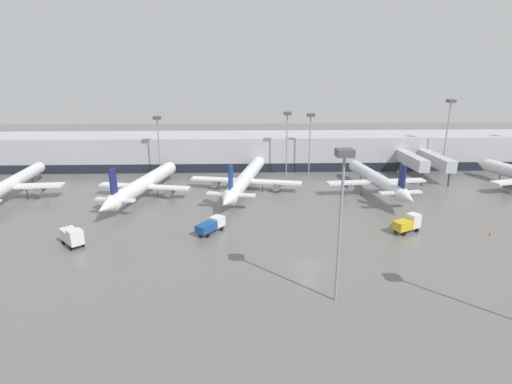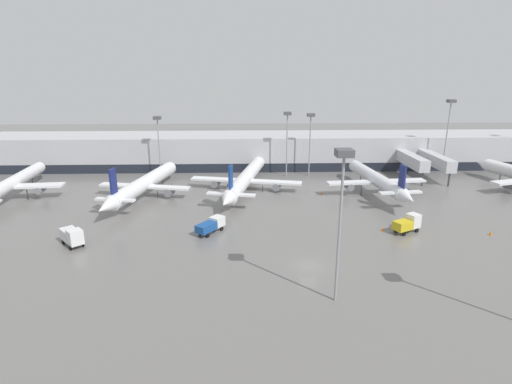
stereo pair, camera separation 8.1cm
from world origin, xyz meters
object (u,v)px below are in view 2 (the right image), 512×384
traffic_cone_4 (383,229)px  apron_light_mast_6 (287,125)px  service_truck_2 (211,225)px  service_truck_0 (408,223)px  apron_light_mast_5 (311,126)px  apron_light_mast_2 (342,184)px  parked_jet_1 (144,184)px  traffic_cone_3 (232,204)px  apron_light_mast_4 (158,128)px  traffic_cone_2 (491,233)px  traffic_cone_0 (321,194)px  apron_light_mast_7 (449,116)px  parked_jet_2 (246,178)px  parked_jet_0 (377,180)px  parked_jet_4 (10,184)px  service_truck_1 (72,236)px

traffic_cone_4 → apron_light_mast_6: bearing=108.2°
apron_light_mast_6 → service_truck_2: bearing=-113.7°
service_truck_0 → traffic_cone_4: service_truck_0 is taller
apron_light_mast_5 → apron_light_mast_2: bearing=-96.1°
service_truck_2 → apron_light_mast_6: (16.53, 37.62, 11.71)m
service_truck_2 → parked_jet_1: bearing=73.8°
traffic_cone_3 → apron_light_mast_4: 32.61m
traffic_cone_2 → apron_light_mast_2: (-30.04, -18.67, 13.90)m
service_truck_2 → traffic_cone_0: bearing=-10.8°
traffic_cone_3 → apron_light_mast_7: 61.62m
apron_light_mast_2 → apron_light_mast_5: bearing=83.9°
traffic_cone_3 → traffic_cone_4: bearing=-29.3°
service_truck_0 → apron_light_mast_7: apron_light_mast_7 is taller
traffic_cone_2 → apron_light_mast_2: apron_light_mast_2 is taller
traffic_cone_0 → traffic_cone_4: bearing=-72.8°
parked_jet_2 → traffic_cone_3: 11.51m
apron_light_mast_4 → apron_light_mast_6: (32.29, -0.48, 0.73)m
parked_jet_0 → service_truck_2: (-34.49, -20.87, -1.95)m
parked_jet_4 → traffic_cone_0: size_ratio=65.03×
parked_jet_4 → traffic_cone_0: (65.91, 1.08, -2.99)m
traffic_cone_3 → apron_light_mast_5: 33.19m
traffic_cone_2 → apron_light_mast_5: bearing=120.2°
parked_jet_0 → parked_jet_4: bearing=85.3°
apron_light_mast_5 → service_truck_1: bearing=-135.5°
traffic_cone_3 → parked_jet_4: bearing=173.5°
parked_jet_2 → service_truck_2: parked_jet_2 is taller
apron_light_mast_5 → traffic_cone_0: bearing=-89.9°
apron_light_mast_7 → traffic_cone_4: bearing=-126.7°
traffic_cone_0 → traffic_cone_4: (6.46, -20.88, 0.07)m
parked_jet_0 → apron_light_mast_4: apron_light_mast_4 is taller
traffic_cone_0 → apron_light_mast_6: 22.03m
parked_jet_0 → service_truck_1: bearing=109.0°
traffic_cone_2 → traffic_cone_3: size_ratio=1.25×
apron_light_mast_7 → traffic_cone_2: bearing=-105.8°
parked_jet_1 → traffic_cone_2: size_ratio=49.15×
traffic_cone_4 → apron_light_mast_5: apron_light_mast_5 is taller
traffic_cone_0 → apron_light_mast_2: (-6.37, -41.92, 13.98)m
service_truck_1 → apron_light_mast_6: (37.54, 42.14, 11.45)m
apron_light_mast_4 → apron_light_mast_7: 73.64m
apron_light_mast_5 → traffic_cone_4: bearing=-80.4°
traffic_cone_0 → apron_light_mast_4: apron_light_mast_4 is taller
service_truck_0 → service_truck_1: bearing=156.6°
parked_jet_0 → apron_light_mast_4: 53.89m
apron_light_mast_4 → service_truck_1: bearing=-97.0°
parked_jet_2 → apron_light_mast_4: (-21.75, 12.85, 9.66)m
traffic_cone_3 → parked_jet_0: bearing=11.7°
parked_jet_2 → traffic_cone_0: bearing=-93.0°
parked_jet_2 → traffic_cone_0: size_ratio=69.41×
parked_jet_1 → apron_light_mast_6: bearing=-51.0°
service_truck_0 → apron_light_mast_6: size_ratio=0.32×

